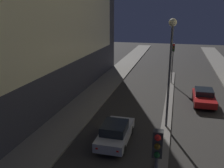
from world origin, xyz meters
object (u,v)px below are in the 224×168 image
traffic_light_mid (173,54)px  car_right_lane (204,97)px  traffic_light_near (156,166)px  street_lamp (171,54)px  car_left_lane (115,132)px

traffic_light_mid → car_right_lane: bearing=-62.9°
traffic_light_near → traffic_light_mid: 22.56m
street_lamp → car_left_lane: bearing=-135.4°
car_left_lane → car_right_lane: size_ratio=1.01×
traffic_light_mid → street_lamp: (0.00, -12.17, 1.99)m
car_left_lane → street_lamp: bearing=44.6°
car_right_lane → traffic_light_mid: bearing=117.1°
traffic_light_near → car_left_lane: 8.42m
street_lamp → car_right_lane: bearing=62.3°
traffic_light_mid → car_right_lane: (3.15, -6.17, -2.88)m
traffic_light_near → street_lamp: (0.00, 10.39, 1.99)m
traffic_light_mid → street_lamp: bearing=-90.0°
street_lamp → car_left_lane: (-3.15, -3.11, -4.83)m
street_lamp → traffic_light_mid: bearing=90.0°
traffic_light_near → car_left_lane: bearing=113.4°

